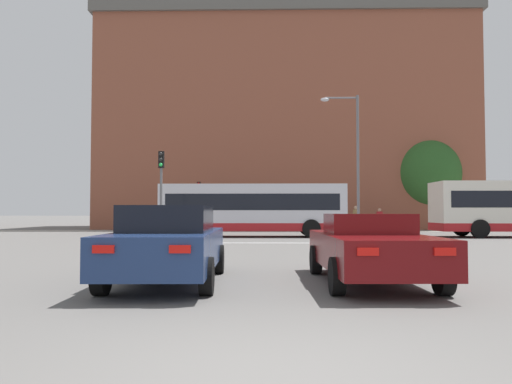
{
  "coord_description": "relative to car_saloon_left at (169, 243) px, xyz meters",
  "views": [
    {
      "loc": [
        -0.1,
        -4.16,
        1.38
      ],
      "look_at": [
        -0.68,
        23.56,
        2.51
      ],
      "focal_mm": 35.0,
      "sensor_mm": 36.0,
      "label": 1
    }
  ],
  "objects": [
    {
      "name": "tree_by_building",
      "position": [
        14.87,
        30.86,
        3.73
      ],
      "size": [
        5.58,
        5.58,
        7.44
      ],
      "color": "#4C3823",
      "rests_on": "ground_plane"
    },
    {
      "name": "pedestrian_walking_west",
      "position": [
        3.36,
        26.4,
        0.2
      ],
      "size": [
        0.46,
        0.39,
        1.66
      ],
      "rotation": [
        0.0,
        0.0,
        5.78
      ],
      "color": "black",
      "rests_on": "ground_plane"
    },
    {
      "name": "traffic_light_far_left",
      "position": [
        -3.03,
        26.49,
        1.69
      ],
      "size": [
        0.26,
        0.31,
        3.62
      ],
      "color": "slate",
      "rests_on": "ground_plane"
    },
    {
      "name": "pedestrian_walking_east",
      "position": [
        8.33,
        26.14,
        0.33
      ],
      "size": [
        0.44,
        0.44,
        1.85
      ],
      "rotation": [
        0.0,
        0.0,
        3.92
      ],
      "color": "black",
      "rests_on": "ground_plane"
    },
    {
      "name": "car_saloon_left",
      "position": [
        0.0,
        0.0,
        0.0
      ],
      "size": [
        2.07,
        4.93,
        1.51
      ],
      "rotation": [
        0.0,
        0.0,
        0.03
      ],
      "color": "navy",
      "rests_on": "ground_plane"
    },
    {
      "name": "street_lamp_junction",
      "position": [
        6.88,
        19.12,
        4.17
      ],
      "size": [
        2.23,
        0.36,
        8.2
      ],
      "color": "slate",
      "rests_on": "ground_plane"
    },
    {
      "name": "traffic_light_near_left",
      "position": [
        -3.11,
        13.88,
        2.11
      ],
      "size": [
        0.26,
        0.31,
        4.3
      ],
      "color": "slate",
      "rests_on": "ground_plane"
    },
    {
      "name": "far_pavement",
      "position": [
        2.02,
        26.97,
        -0.77
      ],
      "size": [
        68.19,
        2.5,
        0.01
      ],
      "primitive_type": "cube",
      "color": "gray",
      "rests_on": "ground_plane"
    },
    {
      "name": "pedestrian_waiting",
      "position": [
        10.18,
        26.8,
        0.21
      ],
      "size": [
        0.4,
        0.24,
        1.68
      ],
      "rotation": [
        0.0,
        0.0,
        3.13
      ],
      "color": "brown",
      "rests_on": "ground_plane"
    },
    {
      "name": "bus_crossing_lead",
      "position": [
        1.14,
        18.54,
        0.8
      ],
      "size": [
        10.37,
        2.65,
        2.95
      ],
      "rotation": [
        0.0,
        0.0,
        -1.57
      ],
      "color": "silver",
      "rests_on": "ground_plane"
    },
    {
      "name": "brick_civic_building",
      "position": [
        3.4,
        36.24,
        8.98
      ],
      "size": [
        31.82,
        14.04,
        25.61
      ],
      "color": "brown",
      "rests_on": "ground_plane"
    },
    {
      "name": "ground_plane",
      "position": [
        2.02,
        -5.61,
        -0.77
      ],
      "size": [
        400.0,
        400.0,
        0.0
      ],
      "primitive_type": "plane",
      "color": "#605E5B"
    },
    {
      "name": "car_roadster_right",
      "position": [
        3.93,
        0.05,
        -0.08
      ],
      "size": [
        2.06,
        4.77,
        1.35
      ],
      "rotation": [
        0.0,
        0.0,
        0.02
      ],
      "color": "#600C0F",
      "rests_on": "ground_plane"
    },
    {
      "name": "stop_line_strip",
      "position": [
        2.02,
        12.72,
        -0.77
      ],
      "size": [
        7.37,
        0.3,
        0.01
      ],
      "primitive_type": "cube",
      "color": "silver",
      "rests_on": "ground_plane"
    }
  ]
}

